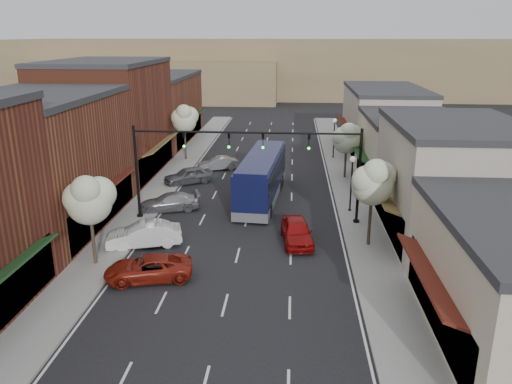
% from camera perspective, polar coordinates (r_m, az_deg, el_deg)
% --- Properties ---
extents(ground, '(160.00, 160.00, 0.00)m').
position_cam_1_polar(ground, '(29.56, -2.54, -8.86)').
color(ground, black).
rests_on(ground, ground).
extents(sidewalk_left, '(2.80, 73.00, 0.15)m').
position_cam_1_polar(sidewalk_left, '(48.07, -9.96, 1.54)').
color(sidewalk_left, gray).
rests_on(sidewalk_left, ground).
extents(sidewalk_right, '(2.80, 73.00, 0.15)m').
position_cam_1_polar(sidewalk_right, '(46.93, 10.37, 1.12)').
color(sidewalk_right, gray).
rests_on(sidewalk_right, ground).
extents(curb_left, '(0.25, 73.00, 0.17)m').
position_cam_1_polar(curb_left, '(47.75, -8.33, 1.51)').
color(curb_left, gray).
rests_on(curb_left, ground).
extents(curb_right, '(0.25, 73.00, 0.17)m').
position_cam_1_polar(curb_right, '(46.79, 8.66, 1.16)').
color(curb_right, gray).
rests_on(curb_right, ground).
extents(bldg_left_midnear, '(10.14, 14.10, 9.40)m').
position_cam_1_polar(bldg_left_midnear, '(37.66, -23.58, 3.06)').
color(bldg_left_midnear, brown).
rests_on(bldg_left_midnear, ground).
extents(bldg_left_midfar, '(10.14, 14.10, 10.90)m').
position_cam_1_polar(bldg_left_midfar, '(50.06, -16.43, 7.98)').
color(bldg_left_midfar, brown).
rests_on(bldg_left_midfar, ground).
extents(bldg_left_far, '(10.14, 18.10, 8.40)m').
position_cam_1_polar(bldg_left_far, '(65.29, -11.49, 9.34)').
color(bldg_left_far, brown).
rests_on(bldg_left_far, ground).
extents(bldg_right_midnear, '(9.14, 12.10, 7.90)m').
position_cam_1_polar(bldg_right_midnear, '(35.17, 21.40, 1.10)').
color(bldg_right_midnear, '#ACA294').
rests_on(bldg_right_midnear, ground).
extents(bldg_right_midfar, '(9.14, 12.10, 6.40)m').
position_cam_1_polar(bldg_right_midfar, '(46.57, 17.15, 4.43)').
color(bldg_right_midfar, beige).
rests_on(bldg_right_midfar, ground).
extents(bldg_right_far, '(9.14, 16.10, 7.40)m').
position_cam_1_polar(bldg_right_far, '(59.96, 14.36, 7.95)').
color(bldg_right_far, '#ACA294').
rests_on(bldg_right_far, ground).
extents(hill_far, '(120.00, 30.00, 12.00)m').
position_cam_1_polar(hill_far, '(116.53, 2.69, 14.07)').
color(hill_far, '#7A6647').
rests_on(hill_far, ground).
extents(hill_near, '(50.00, 20.00, 8.00)m').
position_cam_1_polar(hill_near, '(108.41, -11.17, 12.45)').
color(hill_near, '#7A6647').
rests_on(hill_near, ground).
extents(signal_mast_right, '(8.22, 0.46, 7.00)m').
position_cam_1_polar(signal_mast_right, '(35.39, 7.97, 3.47)').
color(signal_mast_right, black).
rests_on(signal_mast_right, ground).
extents(signal_mast_left, '(8.22, 0.46, 7.00)m').
position_cam_1_polar(signal_mast_left, '(36.40, -10.00, 3.77)').
color(signal_mast_left, black).
rests_on(signal_mast_left, ground).
extents(tree_right_near, '(2.85, 2.65, 5.95)m').
position_cam_1_polar(tree_right_near, '(31.85, 13.29, 1.25)').
color(tree_right_near, '#47382B').
rests_on(tree_right_near, ground).
extents(tree_right_far, '(2.85, 2.65, 5.43)m').
position_cam_1_polar(tree_right_far, '(47.39, 10.39, 6.16)').
color(tree_right_far, '#47382B').
rests_on(tree_right_far, ground).
extents(tree_left_near, '(2.85, 2.65, 5.69)m').
position_cam_1_polar(tree_left_near, '(29.98, -18.53, -0.69)').
color(tree_left_near, '#47382B').
rests_on(tree_left_near, ground).
extents(tree_left_far, '(2.85, 2.65, 6.13)m').
position_cam_1_polar(tree_left_far, '(54.14, -8.18, 8.34)').
color(tree_left_far, '#47382B').
rests_on(tree_left_far, ground).
extents(lamp_post_near, '(0.44, 0.44, 4.44)m').
position_cam_1_polar(lamp_post_near, '(38.42, 10.90, 1.95)').
color(lamp_post_near, black).
rests_on(lamp_post_near, ground).
extents(lamp_post_far, '(0.44, 0.44, 4.44)m').
position_cam_1_polar(lamp_post_far, '(55.40, 8.93, 6.83)').
color(lamp_post_far, black).
rests_on(lamp_post_far, ground).
extents(coach_bus, '(3.68, 12.47, 3.76)m').
position_cam_1_polar(coach_bus, '(41.13, 0.67, 1.79)').
color(coach_bus, '#0E123A').
rests_on(coach_bus, ground).
extents(red_hatchback, '(2.43, 4.85, 1.59)m').
position_cam_1_polar(red_hatchback, '(32.94, 4.68, -4.51)').
color(red_hatchback, '#930B0A').
rests_on(red_hatchback, ground).
extents(parked_car_a, '(5.27, 3.33, 1.35)m').
position_cam_1_polar(parked_car_a, '(28.81, -12.19, -8.51)').
color(parked_car_a, maroon).
rests_on(parked_car_a, ground).
extents(parked_car_b, '(5.08, 3.01, 1.58)m').
position_cam_1_polar(parked_car_b, '(33.13, -12.70, -4.78)').
color(parked_car_b, white).
rests_on(parked_car_b, ground).
extents(parked_car_c, '(5.07, 3.24, 1.37)m').
position_cam_1_polar(parked_car_c, '(39.42, -9.86, -1.12)').
color(parked_car_c, gray).
rests_on(parked_car_c, ground).
extents(parked_car_d, '(4.79, 3.95, 1.54)m').
position_cam_1_polar(parked_car_d, '(46.21, -7.73, 1.89)').
color(parked_car_d, '#595B60').
rests_on(parked_car_d, ground).
extents(parked_car_e, '(4.28, 2.82, 1.33)m').
position_cam_1_polar(parked_car_e, '(50.65, -4.36, 3.28)').
color(parked_car_e, '#9A9B9F').
rests_on(parked_car_e, ground).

